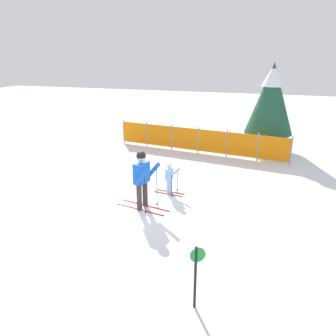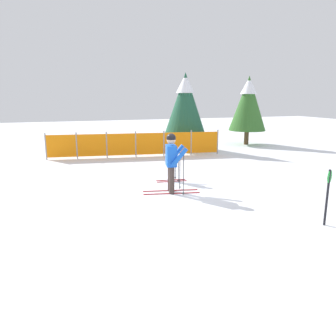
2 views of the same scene
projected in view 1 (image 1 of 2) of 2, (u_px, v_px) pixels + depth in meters
The scene contains 6 objects.
ground_plane at pixel (141, 210), 9.51m from camera, with size 60.00×60.00×0.00m, color white.
skier_adult at pixel (142, 175), 9.32m from camera, with size 1.68×0.81×1.74m.
skier_child at pixel (170, 176), 10.46m from camera, with size 1.02×0.52×1.07m.
safety_fence at pixel (198, 140), 14.77m from camera, with size 7.93×1.21×1.20m.
conifer_far at pixel (271, 98), 14.47m from camera, with size 2.13×2.13×3.96m.
trail_marker at pixel (196, 270), 5.65m from camera, with size 0.25×0.16×1.25m.
Camera 1 is at (3.26, -7.95, 4.34)m, focal length 35.00 mm.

